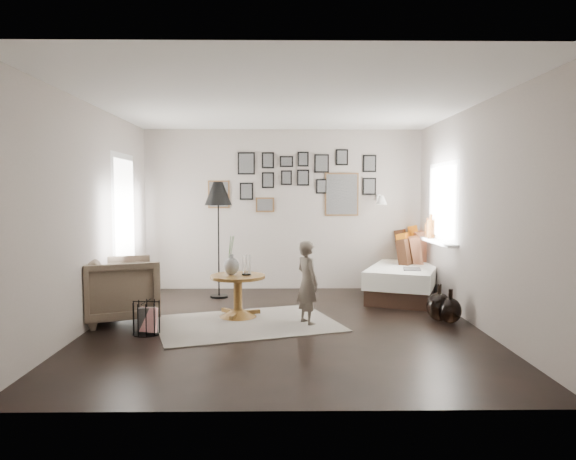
{
  "coord_description": "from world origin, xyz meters",
  "views": [
    {
      "loc": [
        -0.04,
        -5.97,
        1.55
      ],
      "look_at": [
        0.05,
        0.5,
        1.1
      ],
      "focal_mm": 32.0,
      "sensor_mm": 36.0,
      "label": 1
    }
  ],
  "objects_px": {
    "demijohn_large": "(439,307)",
    "floor_lamp": "(218,198)",
    "armchair": "(120,289)",
    "magazine_basket": "(147,318)",
    "child": "(307,282)",
    "daybed": "(405,273)",
    "demijohn_small": "(450,310)",
    "vase": "(231,263)",
    "pedestal_table": "(238,298)"
  },
  "relations": [
    {
      "from": "floor_lamp",
      "to": "child",
      "type": "distance_m",
      "value": 2.27
    },
    {
      "from": "demijohn_large",
      "to": "child",
      "type": "distance_m",
      "value": 1.66
    },
    {
      "from": "magazine_basket",
      "to": "demijohn_large",
      "type": "distance_m",
      "value": 3.48
    },
    {
      "from": "vase",
      "to": "child",
      "type": "height_order",
      "value": "vase"
    },
    {
      "from": "magazine_basket",
      "to": "floor_lamp",
      "type": "bearing_deg",
      "value": 74.6
    },
    {
      "from": "floor_lamp",
      "to": "child",
      "type": "height_order",
      "value": "floor_lamp"
    },
    {
      "from": "daybed",
      "to": "demijohn_small",
      "type": "bearing_deg",
      "value": -64.48
    },
    {
      "from": "pedestal_table",
      "to": "daybed",
      "type": "relative_size",
      "value": 0.3
    },
    {
      "from": "vase",
      "to": "child",
      "type": "bearing_deg",
      "value": -20.56
    },
    {
      "from": "daybed",
      "to": "magazine_basket",
      "type": "distance_m",
      "value": 4.09
    },
    {
      "from": "vase",
      "to": "daybed",
      "type": "bearing_deg",
      "value": 30.15
    },
    {
      "from": "magazine_basket",
      "to": "demijohn_large",
      "type": "xyz_separation_m",
      "value": [
        3.43,
        0.55,
        -0.0
      ]
    },
    {
      "from": "floor_lamp",
      "to": "pedestal_table",
      "type": "bearing_deg",
      "value": -72.97
    },
    {
      "from": "child",
      "to": "daybed",
      "type": "bearing_deg",
      "value": -69.62
    },
    {
      "from": "floor_lamp",
      "to": "demijohn_small",
      "type": "xyz_separation_m",
      "value": [
        2.98,
        -1.6,
        -1.34
      ]
    },
    {
      "from": "magazine_basket",
      "to": "child",
      "type": "bearing_deg",
      "value": 12.82
    },
    {
      "from": "floor_lamp",
      "to": "child",
      "type": "bearing_deg",
      "value": -52.23
    },
    {
      "from": "demijohn_small",
      "to": "floor_lamp",
      "type": "bearing_deg",
      "value": 151.72
    },
    {
      "from": "floor_lamp",
      "to": "armchair",
      "type": "bearing_deg",
      "value": -125.34
    },
    {
      "from": "armchair",
      "to": "demijohn_large",
      "type": "xyz_separation_m",
      "value": [
        3.9,
        -0.04,
        -0.22
      ]
    },
    {
      "from": "pedestal_table",
      "to": "child",
      "type": "bearing_deg",
      "value": -21.14
    },
    {
      "from": "floor_lamp",
      "to": "child",
      "type": "xyz_separation_m",
      "value": [
        1.25,
        -1.62,
        -1.0
      ]
    },
    {
      "from": "vase",
      "to": "daybed",
      "type": "xyz_separation_m",
      "value": [
        2.54,
        1.48,
        -0.36
      ]
    },
    {
      "from": "armchair",
      "to": "floor_lamp",
      "type": "height_order",
      "value": "floor_lamp"
    },
    {
      "from": "demijohn_large",
      "to": "floor_lamp",
      "type": "bearing_deg",
      "value": 152.76
    },
    {
      "from": "daybed",
      "to": "child",
      "type": "height_order",
      "value": "daybed"
    },
    {
      "from": "pedestal_table",
      "to": "armchair",
      "type": "height_order",
      "value": "armchair"
    },
    {
      "from": "daybed",
      "to": "floor_lamp",
      "type": "height_order",
      "value": "floor_lamp"
    },
    {
      "from": "pedestal_table",
      "to": "floor_lamp",
      "type": "height_order",
      "value": "floor_lamp"
    },
    {
      "from": "magazine_basket",
      "to": "child",
      "type": "xyz_separation_m",
      "value": [
        1.81,
        0.41,
        0.32
      ]
    },
    {
      "from": "floor_lamp",
      "to": "demijohn_large",
      "type": "xyz_separation_m",
      "value": [
        2.88,
        -1.48,
        -1.32
      ]
    },
    {
      "from": "armchair",
      "to": "demijohn_large",
      "type": "height_order",
      "value": "armchair"
    },
    {
      "from": "pedestal_table",
      "to": "vase",
      "type": "height_order",
      "value": "vase"
    },
    {
      "from": "floor_lamp",
      "to": "magazine_basket",
      "type": "xyz_separation_m",
      "value": [
        -0.56,
        -2.03,
        -1.32
      ]
    },
    {
      "from": "floor_lamp",
      "to": "demijohn_large",
      "type": "height_order",
      "value": "floor_lamp"
    },
    {
      "from": "demijohn_large",
      "to": "child",
      "type": "relative_size",
      "value": 0.46
    },
    {
      "from": "daybed",
      "to": "demijohn_small",
      "type": "xyz_separation_m",
      "value": [
        0.12,
        -1.81,
        -0.18
      ]
    },
    {
      "from": "daybed",
      "to": "demijohn_small",
      "type": "relative_size",
      "value": 5.51
    },
    {
      "from": "vase",
      "to": "magazine_basket",
      "type": "distance_m",
      "value": 1.27
    },
    {
      "from": "pedestal_table",
      "to": "demijohn_large",
      "type": "distance_m",
      "value": 2.49
    },
    {
      "from": "pedestal_table",
      "to": "armchair",
      "type": "relative_size",
      "value": 0.8
    },
    {
      "from": "vase",
      "to": "demijohn_large",
      "type": "xyz_separation_m",
      "value": [
        2.56,
        -0.22,
        -0.52
      ]
    },
    {
      "from": "floor_lamp",
      "to": "demijohn_small",
      "type": "bearing_deg",
      "value": -28.28
    },
    {
      "from": "magazine_basket",
      "to": "child",
      "type": "relative_size",
      "value": 0.36
    },
    {
      "from": "vase",
      "to": "daybed",
      "type": "height_order",
      "value": "daybed"
    },
    {
      "from": "vase",
      "to": "magazine_basket",
      "type": "relative_size",
      "value": 1.35
    },
    {
      "from": "armchair",
      "to": "magazine_basket",
      "type": "height_order",
      "value": "armchair"
    },
    {
      "from": "daybed",
      "to": "floor_lamp",
      "type": "bearing_deg",
      "value": -153.92
    },
    {
      "from": "daybed",
      "to": "child",
      "type": "relative_size",
      "value": 2.29
    },
    {
      "from": "child",
      "to": "pedestal_table",
      "type": "bearing_deg",
      "value": 40.5
    }
  ]
}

